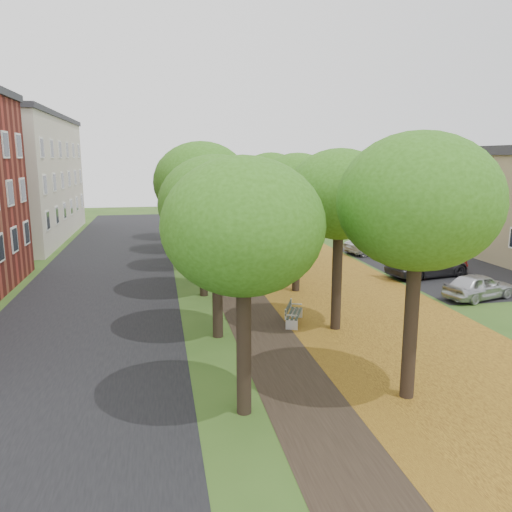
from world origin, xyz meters
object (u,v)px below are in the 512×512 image
car_silver (479,286)px  car_grey (427,264)px  bench (293,314)px  car_red (432,262)px  car_white (375,245)px

car_silver → car_grey: bearing=-15.4°
bench → car_silver: car_silver is taller
bench → car_grey: (9.93, 6.69, 0.32)m
bench → car_red: 12.68m
car_grey → car_white: bearing=-11.6°
car_silver → car_grey: (0.00, 4.85, 0.10)m
bench → car_red: bearing=-33.0°
bench → car_white: car_white is taller
car_silver → car_white: size_ratio=0.86×
car_silver → car_white: car_silver is taller
bench → car_white: (9.93, 13.90, 0.18)m
bench → car_grey: 11.98m
car_grey → car_red: bearing=-65.3°
bench → car_grey: car_grey is taller
car_silver → car_grey: size_ratio=0.73×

